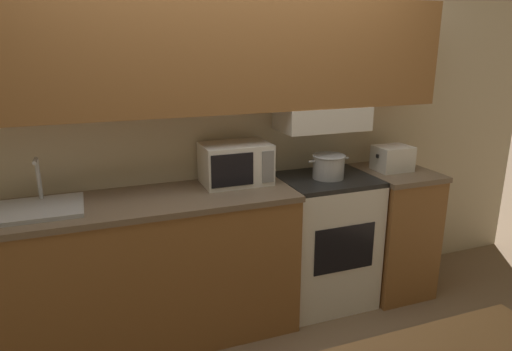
{
  "coord_description": "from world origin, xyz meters",
  "views": [
    {
      "loc": [
        -0.84,
        -2.9,
        1.83
      ],
      "look_at": [
        0.05,
        -0.54,
        1.09
      ],
      "focal_mm": 32.0,
      "sensor_mm": 36.0,
      "label": 1
    }
  ],
  "objects_px": {
    "microwave": "(236,163)",
    "toaster": "(393,158)",
    "stove_range": "(324,240)",
    "sink_basin": "(40,208)",
    "cooking_pot": "(329,166)"
  },
  "relations": [
    {
      "from": "microwave",
      "to": "toaster",
      "type": "relative_size",
      "value": 1.67
    },
    {
      "from": "toaster",
      "to": "stove_range",
      "type": "bearing_deg",
      "value": -179.94
    },
    {
      "from": "microwave",
      "to": "sink_basin",
      "type": "xyz_separation_m",
      "value": [
        -1.17,
        -0.11,
        -0.11
      ]
    },
    {
      "from": "sink_basin",
      "to": "stove_range",
      "type": "bearing_deg",
      "value": 0.51
    },
    {
      "from": "cooking_pot",
      "to": "toaster",
      "type": "xyz_separation_m",
      "value": [
        0.53,
        0.01,
        0.0
      ]
    },
    {
      "from": "toaster",
      "to": "sink_basin",
      "type": "distance_m",
      "value": 2.33
    },
    {
      "from": "cooking_pot",
      "to": "microwave",
      "type": "height_order",
      "value": "microwave"
    },
    {
      "from": "stove_range",
      "to": "microwave",
      "type": "distance_m",
      "value": 0.88
    },
    {
      "from": "stove_range",
      "to": "microwave",
      "type": "height_order",
      "value": "microwave"
    },
    {
      "from": "microwave",
      "to": "sink_basin",
      "type": "relative_size",
      "value": 0.97
    },
    {
      "from": "cooking_pot",
      "to": "sink_basin",
      "type": "distance_m",
      "value": 1.8
    },
    {
      "from": "microwave",
      "to": "sink_basin",
      "type": "height_order",
      "value": "sink_basin"
    },
    {
      "from": "cooking_pot",
      "to": "toaster",
      "type": "relative_size",
      "value": 1.15
    },
    {
      "from": "sink_basin",
      "to": "toaster",
      "type": "bearing_deg",
      "value": 0.41
    },
    {
      "from": "cooking_pot",
      "to": "sink_basin",
      "type": "xyz_separation_m",
      "value": [
        -1.8,
        -0.0,
        -0.07
      ]
    }
  ]
}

